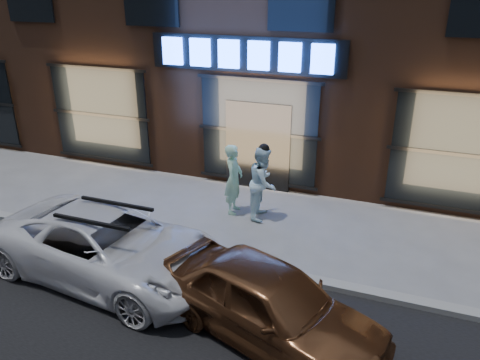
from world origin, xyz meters
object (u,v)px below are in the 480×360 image
object	(u,v)px
man_cap	(263,183)
gold_sedan	(269,303)
man_bowtie	(234,179)
white_suv	(108,246)

from	to	relation	value
man_cap	gold_sedan	world-z (taller)	man_cap
gold_sedan	man_bowtie	bearing A→B (deg)	48.04
man_bowtie	gold_sedan	world-z (taller)	man_bowtie
white_suv	gold_sedan	distance (m)	3.43
man_cap	white_suv	xyz separation A→B (m)	(-2.00, -3.41, -0.23)
man_cap	man_bowtie	bearing A→B (deg)	87.83
man_cap	gold_sedan	distance (m)	4.22
white_suv	gold_sedan	xyz separation A→B (m)	(3.38, -0.57, -0.00)
man_cap	gold_sedan	size ratio (longest dim) A/B	0.46
man_bowtie	white_suv	xyz separation A→B (m)	(-1.25, -3.39, -0.21)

